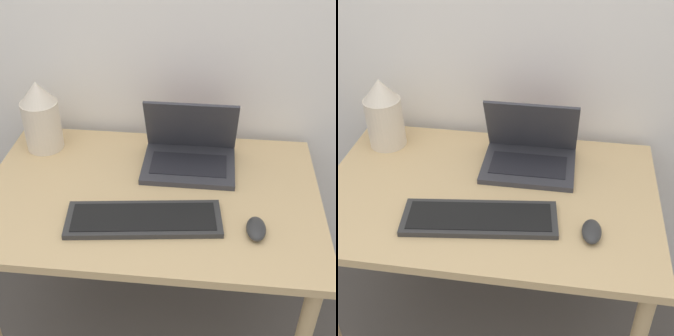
% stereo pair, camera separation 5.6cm
% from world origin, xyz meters
% --- Properties ---
extents(wall_back, '(6.00, 0.05, 2.50)m').
position_xyz_m(wall_back, '(0.00, 0.80, 1.25)').
color(wall_back, silver).
rests_on(wall_back, ground_plane).
extents(desk, '(1.13, 0.74, 0.77)m').
position_xyz_m(desk, '(0.00, 0.37, 0.67)').
color(desk, tan).
rests_on(desk, ground_plane).
extents(laptop, '(0.33, 0.25, 0.25)m').
position_xyz_m(laptop, '(0.12, 0.55, 0.82)').
color(laptop, '#333338').
rests_on(laptop, desk).
extents(keyboard, '(0.49, 0.22, 0.02)m').
position_xyz_m(keyboard, '(0.00, 0.22, 0.78)').
color(keyboard, '#2D2D2D').
rests_on(keyboard, desk).
extents(mouse, '(0.06, 0.10, 0.03)m').
position_xyz_m(mouse, '(0.34, 0.20, 0.79)').
color(mouse, '#2D2D2D').
rests_on(mouse, desk).
extents(vase, '(0.14, 0.14, 0.27)m').
position_xyz_m(vase, '(-0.44, 0.60, 0.90)').
color(vase, beige).
rests_on(vase, desk).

